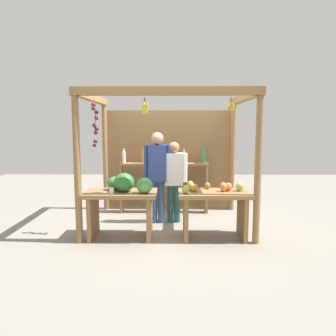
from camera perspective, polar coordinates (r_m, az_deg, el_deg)
ground_plane at (r=5.90m, az=0.02°, el=-9.63°), size 12.00×12.00×0.00m
market_stall at (r=6.08m, az=0.02°, el=3.77°), size 2.73×2.10×2.27m
fruit_counter_left at (r=5.07m, az=-7.82°, el=-5.05°), size 1.10×0.64×1.01m
fruit_counter_right at (r=5.09m, az=7.97°, el=-6.14°), size 1.10×0.64×0.88m
bottle_shelf_unit at (r=6.46m, az=-0.76°, el=-1.13°), size 1.75×0.22×1.34m
vendor_man at (r=5.74m, az=-1.86°, el=-0.19°), size 0.48×0.22×1.62m
vendor_woman at (r=5.79m, az=1.03°, el=-1.27°), size 0.48×0.20×1.45m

